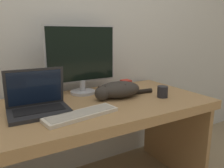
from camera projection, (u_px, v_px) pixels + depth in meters
name	position (u px, v px, depth m)	size (l,w,h in m)	color
wall_back	(57.00, 11.00, 1.59)	(6.40, 0.06, 2.60)	silver
desk	(83.00, 125.00, 1.38)	(1.68, 0.75, 0.71)	#A37A4C
monitor	(82.00, 58.00, 1.55)	(0.52, 0.18, 0.49)	#B2B2B7
laptop	(38.00, 104.00, 1.21)	(0.33, 0.24, 0.24)	#232326
external_keyboard	(82.00, 114.00, 1.16)	(0.42, 0.18, 0.02)	beige
cat	(118.00, 90.00, 1.49)	(0.46, 0.21, 0.11)	#332D28
coffee_mug	(163.00, 92.00, 1.50)	(0.07, 0.07, 0.08)	#232328
small_toy	(126.00, 84.00, 1.75)	(0.07, 0.07, 0.07)	red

